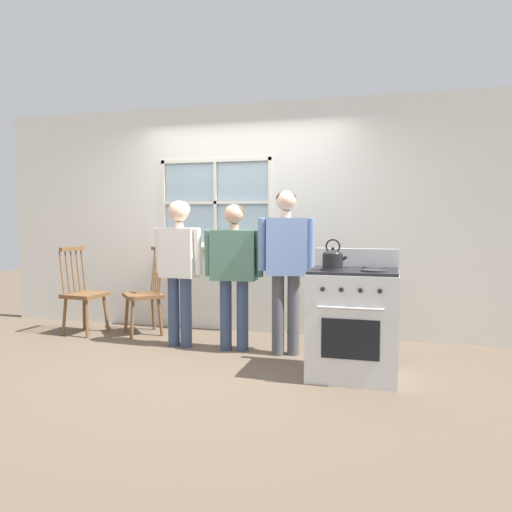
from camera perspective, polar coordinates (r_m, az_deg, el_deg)
ground_plane at (r=4.83m, az=-6.03°, el=-12.02°), size 16.00×16.00×0.00m
wall_back at (r=5.95m, az=-1.05°, el=4.11°), size 6.40×0.16×2.70m
chair_by_window at (r=6.23m, az=-19.13°, el=-4.18°), size 0.44×0.46×1.02m
chair_near_wall at (r=6.00m, az=-12.60°, el=-4.37°), size 0.58×0.58×1.02m
person_elderly_left at (r=5.30m, az=-8.77°, el=-0.15°), size 0.55×0.25×1.54m
person_teen_center at (r=5.09m, az=-2.53°, el=-0.71°), size 0.62×0.23×1.50m
person_adult_right at (r=4.91m, az=3.45°, el=-0.06°), size 0.56×0.31×1.63m
stove at (r=4.38m, az=11.06°, el=-7.38°), size 0.74×0.68×1.08m
kettle at (r=4.19m, az=8.78°, el=-0.26°), size 0.21×0.17×0.25m
potted_plant at (r=5.97m, az=-4.25°, el=1.86°), size 0.15×0.15×0.25m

